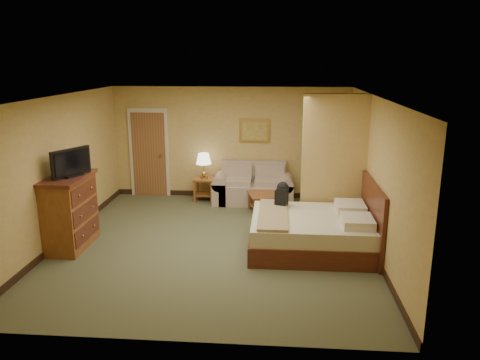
# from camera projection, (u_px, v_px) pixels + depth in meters

# --- Properties ---
(floor) EXTENTS (6.00, 6.00, 0.00)m
(floor) POSITION_uv_depth(u_px,v_px,m) (215.00, 244.00, 8.37)
(floor) COLOR #4F5335
(floor) RESTS_ON ground
(ceiling) EXTENTS (6.00, 6.00, 0.00)m
(ceiling) POSITION_uv_depth(u_px,v_px,m) (212.00, 97.00, 7.72)
(ceiling) COLOR white
(ceiling) RESTS_ON back_wall
(back_wall) EXTENTS (5.50, 0.02, 2.60)m
(back_wall) POSITION_uv_depth(u_px,v_px,m) (231.00, 143.00, 10.94)
(back_wall) COLOR tan
(back_wall) RESTS_ON floor
(left_wall) EXTENTS (0.02, 6.00, 2.60)m
(left_wall) POSITION_uv_depth(u_px,v_px,m) (59.00, 170.00, 8.26)
(left_wall) COLOR tan
(left_wall) RESTS_ON floor
(right_wall) EXTENTS (0.02, 6.00, 2.60)m
(right_wall) POSITION_uv_depth(u_px,v_px,m) (376.00, 176.00, 7.83)
(right_wall) COLOR tan
(right_wall) RESTS_ON floor
(partition) EXTENTS (1.20, 0.15, 2.60)m
(partition) POSITION_uv_depth(u_px,v_px,m) (334.00, 164.00, 8.77)
(partition) COLOR tan
(partition) RESTS_ON floor
(door) EXTENTS (0.94, 0.16, 2.10)m
(door) POSITION_uv_depth(u_px,v_px,m) (149.00, 153.00, 11.12)
(door) COLOR beige
(door) RESTS_ON floor
(baseboard) EXTENTS (5.50, 0.02, 0.12)m
(baseboard) POSITION_uv_depth(u_px,v_px,m) (231.00, 194.00, 11.24)
(baseboard) COLOR black
(baseboard) RESTS_ON floor
(loveseat) EXTENTS (1.82, 0.85, 0.92)m
(loveseat) POSITION_uv_depth(u_px,v_px,m) (253.00, 190.00, 10.74)
(loveseat) COLOR tan
(loveseat) RESTS_ON floor
(side_table) EXTENTS (0.48, 0.48, 0.53)m
(side_table) POSITION_uv_depth(u_px,v_px,m) (204.00, 186.00, 10.89)
(side_table) COLOR brown
(side_table) RESTS_ON floor
(table_lamp) EXTENTS (0.35, 0.35, 0.58)m
(table_lamp) POSITION_uv_depth(u_px,v_px,m) (204.00, 159.00, 10.73)
(table_lamp) COLOR #AF8E40
(table_lamp) RESTS_ON side_table
(coffee_table) EXTENTS (0.81, 0.81, 0.42)m
(coffee_table) POSITION_uv_depth(u_px,v_px,m) (265.00, 199.00, 10.01)
(coffee_table) COLOR brown
(coffee_table) RESTS_ON floor
(wall_picture) EXTENTS (0.71, 0.04, 0.55)m
(wall_picture) POSITION_uv_depth(u_px,v_px,m) (255.00, 131.00, 10.80)
(wall_picture) COLOR #B78E3F
(wall_picture) RESTS_ON back_wall
(dresser) EXTENTS (0.63, 1.20, 1.28)m
(dresser) POSITION_uv_depth(u_px,v_px,m) (70.00, 212.00, 8.09)
(dresser) COLOR brown
(dresser) RESTS_ON floor
(tv) EXTENTS (0.40, 0.73, 0.48)m
(tv) POSITION_uv_depth(u_px,v_px,m) (71.00, 163.00, 7.87)
(tv) COLOR black
(tv) RESTS_ON dresser
(bed) EXTENTS (2.20, 1.87, 1.21)m
(bed) POSITION_uv_depth(u_px,v_px,m) (318.00, 231.00, 8.05)
(bed) COLOR #491D11
(bed) RESTS_ON floor
(backpack) EXTENTS (0.23, 0.30, 0.46)m
(backpack) POSITION_uv_depth(u_px,v_px,m) (282.00, 193.00, 8.50)
(backpack) COLOR black
(backpack) RESTS_ON bed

